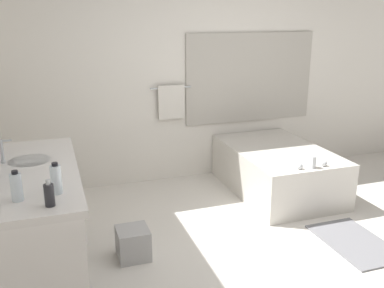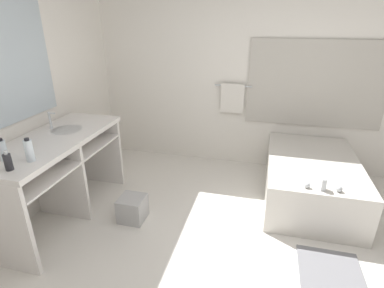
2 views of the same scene
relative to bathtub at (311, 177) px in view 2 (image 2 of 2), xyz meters
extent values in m
plane|color=silver|center=(-0.74, -1.42, -0.28)|extent=(16.00, 16.00, 0.00)
cube|color=white|center=(-0.74, 0.81, 1.07)|extent=(7.40, 0.06, 2.70)
cube|color=#B7B2A8|center=(0.00, 0.77, 0.93)|extent=(1.70, 0.02, 1.10)
cylinder|color=silver|center=(-1.04, 0.74, 0.87)|extent=(0.50, 0.02, 0.02)
cube|color=silver|center=(-1.04, 0.73, 0.70)|extent=(0.32, 0.04, 0.40)
cube|color=#B2C1CC|center=(-2.93, -1.00, 1.33)|extent=(0.02, 1.10, 1.10)
cube|color=white|center=(-2.60, -1.00, 0.61)|extent=(0.67, 1.59, 0.05)
cube|color=white|center=(-2.60, -1.00, 0.41)|extent=(0.64, 1.51, 0.02)
cylinder|color=white|center=(-2.60, -0.77, 0.57)|extent=(0.31, 0.31, 0.12)
cube|color=white|center=(-2.60, -1.00, 0.15)|extent=(0.62, 0.04, 0.86)
cube|color=white|center=(-2.60, -0.23, 0.15)|extent=(0.62, 0.04, 0.86)
cylinder|color=silver|center=(-2.55, -1.40, 0.48)|extent=(0.13, 0.44, 0.13)
cylinder|color=silver|center=(-2.55, -0.61, 0.48)|extent=(0.13, 0.44, 0.13)
cylinder|color=silver|center=(-2.78, -0.77, 0.64)|extent=(0.04, 0.04, 0.02)
cylinder|color=silver|center=(-2.78, -0.77, 0.73)|extent=(0.02, 0.02, 0.16)
cube|color=silver|center=(-2.74, -0.77, 0.80)|extent=(0.07, 0.01, 0.01)
cube|color=silver|center=(0.00, 0.00, -0.03)|extent=(0.99, 1.54, 0.51)
ellipsoid|color=white|center=(0.00, 0.00, 0.08)|extent=(0.72, 1.11, 0.30)
cube|color=silver|center=(0.00, -0.67, 0.29)|extent=(0.04, 0.07, 0.12)
sphere|color=silver|center=(-0.14, -0.67, 0.26)|extent=(0.06, 0.06, 0.06)
sphere|color=silver|center=(0.14, -0.67, 0.26)|extent=(0.06, 0.06, 0.06)
cylinder|color=white|center=(-2.42, -1.49, 0.72)|extent=(0.07, 0.07, 0.18)
cylinder|color=black|center=(-2.42, -1.49, 0.82)|extent=(0.04, 0.04, 0.02)
cylinder|color=white|center=(-2.65, -1.52, 0.72)|extent=(0.07, 0.07, 0.17)
cylinder|color=black|center=(-2.65, -1.52, 0.81)|extent=(0.04, 0.04, 0.02)
cylinder|color=#28282D|center=(-2.47, -1.66, 0.70)|extent=(0.06, 0.06, 0.13)
cylinder|color=silver|center=(-2.47, -1.66, 0.78)|extent=(0.03, 0.03, 0.03)
cube|color=#B2B2B2|center=(-1.86, -0.89, -0.15)|extent=(0.26, 0.26, 0.26)
cube|color=slate|center=(0.08, -1.30, -0.27)|extent=(0.52, 0.81, 0.02)
camera|label=1|loc=(-2.42, -4.07, 1.69)|focal=40.00mm
camera|label=2|loc=(-0.60, -3.31, 1.72)|focal=28.00mm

